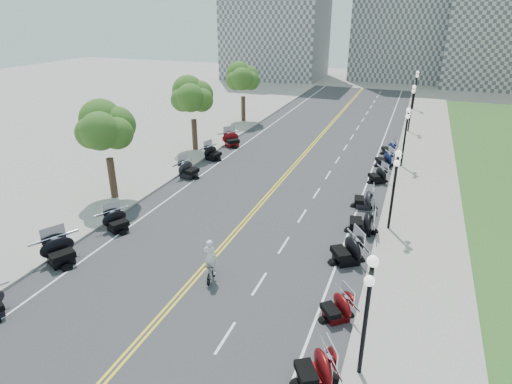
% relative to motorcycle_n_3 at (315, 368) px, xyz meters
% --- Properties ---
extents(ground, '(160.00, 160.00, 0.00)m').
position_rel_motorcycle_n_3_xyz_m(ground, '(-7.14, 8.95, -0.70)').
color(ground, gray).
extents(road, '(16.00, 90.00, 0.01)m').
position_rel_motorcycle_n_3_xyz_m(road, '(-7.14, 18.95, -0.69)').
color(road, '#333335').
rests_on(road, ground).
extents(centerline_yellow_a, '(0.12, 90.00, 0.00)m').
position_rel_motorcycle_n_3_xyz_m(centerline_yellow_a, '(-7.26, 18.95, -0.68)').
color(centerline_yellow_a, yellow).
rests_on(centerline_yellow_a, road).
extents(centerline_yellow_b, '(0.12, 90.00, 0.00)m').
position_rel_motorcycle_n_3_xyz_m(centerline_yellow_b, '(-7.02, 18.95, -0.68)').
color(centerline_yellow_b, yellow).
rests_on(centerline_yellow_b, road).
extents(edge_line_north, '(0.12, 90.00, 0.00)m').
position_rel_motorcycle_n_3_xyz_m(edge_line_north, '(-0.74, 18.95, -0.68)').
color(edge_line_north, white).
rests_on(edge_line_north, road).
extents(edge_line_south, '(0.12, 90.00, 0.00)m').
position_rel_motorcycle_n_3_xyz_m(edge_line_south, '(-13.54, 18.95, -0.68)').
color(edge_line_south, white).
rests_on(edge_line_south, road).
extents(lane_dash_4, '(0.12, 2.00, 0.00)m').
position_rel_motorcycle_n_3_xyz_m(lane_dash_4, '(-3.94, 0.95, -0.68)').
color(lane_dash_4, white).
rests_on(lane_dash_4, road).
extents(lane_dash_5, '(0.12, 2.00, 0.00)m').
position_rel_motorcycle_n_3_xyz_m(lane_dash_5, '(-3.94, 4.95, -0.68)').
color(lane_dash_5, white).
rests_on(lane_dash_5, road).
extents(lane_dash_6, '(0.12, 2.00, 0.00)m').
position_rel_motorcycle_n_3_xyz_m(lane_dash_6, '(-3.94, 8.95, -0.68)').
color(lane_dash_6, white).
rests_on(lane_dash_6, road).
extents(lane_dash_7, '(0.12, 2.00, 0.00)m').
position_rel_motorcycle_n_3_xyz_m(lane_dash_7, '(-3.94, 12.95, -0.68)').
color(lane_dash_7, white).
rests_on(lane_dash_7, road).
extents(lane_dash_8, '(0.12, 2.00, 0.00)m').
position_rel_motorcycle_n_3_xyz_m(lane_dash_8, '(-3.94, 16.95, -0.68)').
color(lane_dash_8, white).
rests_on(lane_dash_8, road).
extents(lane_dash_9, '(0.12, 2.00, 0.00)m').
position_rel_motorcycle_n_3_xyz_m(lane_dash_9, '(-3.94, 20.95, -0.68)').
color(lane_dash_9, white).
rests_on(lane_dash_9, road).
extents(lane_dash_10, '(0.12, 2.00, 0.00)m').
position_rel_motorcycle_n_3_xyz_m(lane_dash_10, '(-3.94, 24.95, -0.68)').
color(lane_dash_10, white).
rests_on(lane_dash_10, road).
extents(lane_dash_11, '(0.12, 2.00, 0.00)m').
position_rel_motorcycle_n_3_xyz_m(lane_dash_11, '(-3.94, 28.95, -0.68)').
color(lane_dash_11, white).
rests_on(lane_dash_11, road).
extents(lane_dash_12, '(0.12, 2.00, 0.00)m').
position_rel_motorcycle_n_3_xyz_m(lane_dash_12, '(-3.94, 32.95, -0.68)').
color(lane_dash_12, white).
rests_on(lane_dash_12, road).
extents(lane_dash_13, '(0.12, 2.00, 0.00)m').
position_rel_motorcycle_n_3_xyz_m(lane_dash_13, '(-3.94, 36.95, -0.68)').
color(lane_dash_13, white).
rests_on(lane_dash_13, road).
extents(lane_dash_14, '(0.12, 2.00, 0.00)m').
position_rel_motorcycle_n_3_xyz_m(lane_dash_14, '(-3.94, 40.95, -0.68)').
color(lane_dash_14, white).
rests_on(lane_dash_14, road).
extents(lane_dash_15, '(0.12, 2.00, 0.00)m').
position_rel_motorcycle_n_3_xyz_m(lane_dash_15, '(-3.94, 44.95, -0.68)').
color(lane_dash_15, white).
rests_on(lane_dash_15, road).
extents(lane_dash_16, '(0.12, 2.00, 0.00)m').
position_rel_motorcycle_n_3_xyz_m(lane_dash_16, '(-3.94, 48.95, -0.68)').
color(lane_dash_16, white).
rests_on(lane_dash_16, road).
extents(lane_dash_17, '(0.12, 2.00, 0.00)m').
position_rel_motorcycle_n_3_xyz_m(lane_dash_17, '(-3.94, 52.95, -0.68)').
color(lane_dash_17, white).
rests_on(lane_dash_17, road).
extents(lane_dash_18, '(0.12, 2.00, 0.00)m').
position_rel_motorcycle_n_3_xyz_m(lane_dash_18, '(-3.94, 56.95, -0.68)').
color(lane_dash_18, white).
rests_on(lane_dash_18, road).
extents(lane_dash_19, '(0.12, 2.00, 0.00)m').
position_rel_motorcycle_n_3_xyz_m(lane_dash_19, '(-3.94, 60.95, -0.68)').
color(lane_dash_19, white).
rests_on(lane_dash_19, road).
extents(sidewalk_north, '(5.00, 90.00, 0.15)m').
position_rel_motorcycle_n_3_xyz_m(sidewalk_north, '(3.36, 18.95, -0.62)').
color(sidewalk_north, '#9E9991').
rests_on(sidewalk_north, ground).
extents(sidewalk_south, '(5.00, 90.00, 0.15)m').
position_rel_motorcycle_n_3_xyz_m(sidewalk_south, '(-17.64, 18.95, -0.62)').
color(sidewalk_south, '#9E9991').
rests_on(sidewalk_south, ground).
extents(distant_block_a, '(18.00, 14.00, 26.00)m').
position_rel_motorcycle_n_3_xyz_m(distant_block_a, '(-25.14, 70.95, 12.30)').
color(distant_block_a, gray).
rests_on(distant_block_a, ground).
extents(street_lamp_1, '(0.50, 1.20, 4.90)m').
position_rel_motorcycle_n_3_xyz_m(street_lamp_1, '(1.46, 0.95, 1.90)').
color(street_lamp_1, black).
rests_on(street_lamp_1, sidewalk_north).
extents(street_lamp_2, '(0.50, 1.20, 4.90)m').
position_rel_motorcycle_n_3_xyz_m(street_lamp_2, '(1.46, 12.95, 1.90)').
color(street_lamp_2, black).
rests_on(street_lamp_2, sidewalk_north).
extents(street_lamp_3, '(0.50, 1.20, 4.90)m').
position_rel_motorcycle_n_3_xyz_m(street_lamp_3, '(1.46, 24.95, 1.90)').
color(street_lamp_3, black).
rests_on(street_lamp_3, sidewalk_north).
extents(street_lamp_4, '(0.50, 1.20, 4.90)m').
position_rel_motorcycle_n_3_xyz_m(street_lamp_4, '(1.46, 36.95, 1.90)').
color(street_lamp_4, black).
rests_on(street_lamp_4, sidewalk_north).
extents(street_lamp_5, '(0.50, 1.20, 4.90)m').
position_rel_motorcycle_n_3_xyz_m(street_lamp_5, '(1.46, 48.95, 1.90)').
color(street_lamp_5, black).
rests_on(street_lamp_5, sidewalk_north).
extents(tree_2, '(4.80, 4.80, 9.20)m').
position_rel_motorcycle_n_3_xyz_m(tree_2, '(-17.14, 10.95, 4.05)').
color(tree_2, '#235619').
rests_on(tree_2, sidewalk_south).
extents(tree_3, '(4.80, 4.80, 9.20)m').
position_rel_motorcycle_n_3_xyz_m(tree_3, '(-17.14, 22.95, 4.05)').
color(tree_3, '#235619').
rests_on(tree_3, sidewalk_south).
extents(tree_4, '(4.80, 4.80, 9.20)m').
position_rel_motorcycle_n_3_xyz_m(tree_4, '(-17.14, 34.95, 4.05)').
color(tree_4, '#235619').
rests_on(tree_4, sidewalk_south).
extents(motorcycle_n_3, '(2.74, 2.74, 1.39)m').
position_rel_motorcycle_n_3_xyz_m(motorcycle_n_3, '(0.00, 0.00, 0.00)').
color(motorcycle_n_3, '#590A0C').
rests_on(motorcycle_n_3, road).
extents(motorcycle_n_4, '(2.51, 2.51, 1.25)m').
position_rel_motorcycle_n_3_xyz_m(motorcycle_n_4, '(0.05, 3.75, -0.07)').
color(motorcycle_n_4, '#590A0C').
rests_on(motorcycle_n_4, road).
extents(motorcycle_n_5, '(3.07, 3.07, 1.55)m').
position_rel_motorcycle_n_3_xyz_m(motorcycle_n_5, '(-0.33, 8.45, 0.08)').
color(motorcycle_n_5, black).
rests_on(motorcycle_n_5, road).
extents(motorcycle_n_6, '(2.55, 2.55, 1.56)m').
position_rel_motorcycle_n_3_xyz_m(motorcycle_n_6, '(-0.05, 12.08, 0.09)').
color(motorcycle_n_6, black).
rests_on(motorcycle_n_6, road).
extents(motorcycle_n_7, '(2.22, 2.22, 1.36)m').
position_rel_motorcycle_n_3_xyz_m(motorcycle_n_7, '(-0.42, 15.70, -0.02)').
color(motorcycle_n_7, black).
rests_on(motorcycle_n_7, road).
extents(motorcycle_n_8, '(2.57, 2.57, 1.29)m').
position_rel_motorcycle_n_3_xyz_m(motorcycle_n_8, '(-0.05, 20.72, -0.05)').
color(motorcycle_n_8, black).
rests_on(motorcycle_n_8, road).
extents(motorcycle_n_9, '(2.59, 2.59, 1.34)m').
position_rel_motorcycle_n_3_xyz_m(motorcycle_n_9, '(0.05, 24.76, -0.02)').
color(motorcycle_n_9, black).
rests_on(motorcycle_n_9, road).
extents(motorcycle_n_10, '(2.35, 2.35, 1.23)m').
position_rel_motorcycle_n_3_xyz_m(motorcycle_n_10, '(0.13, 28.34, -0.08)').
color(motorcycle_n_10, black).
rests_on(motorcycle_n_10, road).
extents(motorcycle_s_4, '(3.02, 3.02, 1.56)m').
position_rel_motorcycle_n_3_xyz_m(motorcycle_s_4, '(-14.40, 2.98, 0.09)').
color(motorcycle_s_4, black).
rests_on(motorcycle_s_4, road).
extents(motorcycle_s_5, '(2.61, 2.61, 1.36)m').
position_rel_motorcycle_n_3_xyz_m(motorcycle_s_5, '(-13.94, 7.06, -0.02)').
color(motorcycle_s_5, black).
rests_on(motorcycle_s_5, road).
extents(motorcycle_s_7, '(2.43, 2.43, 1.47)m').
position_rel_motorcycle_n_3_xyz_m(motorcycle_s_7, '(-14.25, 16.49, 0.04)').
color(motorcycle_s_7, black).
rests_on(motorcycle_s_7, road).
extents(motorcycle_s_8, '(2.40, 2.40, 1.37)m').
position_rel_motorcycle_n_3_xyz_m(motorcycle_s_8, '(-14.38, 21.09, -0.01)').
color(motorcycle_s_8, black).
rests_on(motorcycle_s_8, road).
extents(motorcycle_s_9, '(3.07, 3.07, 1.52)m').
position_rel_motorcycle_n_3_xyz_m(motorcycle_s_9, '(-14.44, 25.39, 0.06)').
color(motorcycle_s_9, '#590A0C').
rests_on(motorcycle_s_9, road).
extents(bicycle, '(0.81, 1.69, 0.98)m').
position_rel_motorcycle_n_3_xyz_m(bicycle, '(-6.33, 4.47, -0.21)').
color(bicycle, '#A51414').
rests_on(bicycle, road).
extents(cyclist_rider, '(0.69, 0.45, 1.88)m').
position_rel_motorcycle_n_3_xyz_m(cyclist_rider, '(-6.33, 4.47, 1.23)').
color(cyclist_rider, white).
rests_on(cyclist_rider, bicycle).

